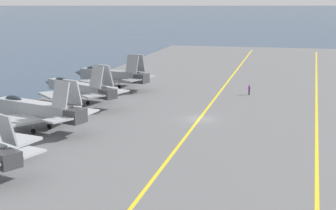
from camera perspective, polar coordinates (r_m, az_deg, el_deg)
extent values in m
plane|color=navy|center=(68.34, 3.48, -1.87)|extent=(2000.00, 2000.00, 0.00)
cube|color=slate|center=(68.29, 3.49, -1.71)|extent=(204.87, 54.50, 0.40)
cube|color=yellow|center=(67.41, 16.15, -2.17)|extent=(184.23, 8.10, 0.01)
cube|color=yellow|center=(68.24, 3.49, -1.54)|extent=(184.38, 0.36, 0.01)
cube|color=#38383A|center=(45.75, -17.41, -5.78)|extent=(2.58, 2.61, 1.40)
cube|color=#9EA3A8|center=(53.31, -17.86, -3.91)|extent=(6.82, 6.44, 0.28)
cube|color=#9EA3A8|center=(46.66, -17.53, -2.58)|extent=(1.84, 2.43, 2.80)
cube|color=#9EA3A8|center=(47.27, -15.44, -5.09)|extent=(3.36, 3.03, 0.20)
cube|color=#9EA3A8|center=(64.02, -14.66, -0.49)|extent=(5.27, 11.17, 1.90)
cube|color=#38383A|center=(59.51, -10.22, -1.21)|extent=(2.64, 2.39, 1.61)
ellipsoid|color=#232D38|center=(66.28, -16.73, 0.61)|extent=(1.83, 2.90, 1.04)
cube|color=#9EA3A8|center=(61.66, -16.63, -1.65)|extent=(6.65, 6.65, 0.28)
cube|color=#9EA3A8|center=(66.20, -12.31, -0.52)|extent=(5.17, 5.15, 0.28)
cube|color=#9EA3A8|center=(59.09, -11.82, 1.09)|extent=(1.54, 2.29, 3.02)
cube|color=#9EA3A8|center=(60.52, -10.53, 1.40)|extent=(1.54, 2.29, 3.02)
cube|color=#9EA3A8|center=(58.13, -12.09, -1.60)|extent=(3.46, 3.18, 0.20)
cube|color=#9EA3A8|center=(61.52, -9.09, -0.74)|extent=(3.07, 2.48, 0.20)
cylinder|color=#B2B2B7|center=(67.38, -17.03, -1.53)|extent=(0.16, 0.16, 1.59)
cylinder|color=black|center=(67.49, -17.00, -1.94)|extent=(0.40, 0.64, 0.60)
cylinder|color=#B2B2B7|center=(62.72, -14.73, -2.38)|extent=(0.16, 0.16, 1.59)
cylinder|color=black|center=(62.84, -14.70, -2.81)|extent=(0.40, 0.64, 0.60)
cylinder|color=#B2B2B7|center=(64.52, -13.03, -1.90)|extent=(0.16, 0.16, 1.59)
cylinder|color=black|center=(64.63, -13.01, -2.32)|extent=(0.40, 0.64, 0.60)
cube|color=#93999E|center=(77.82, -10.13, 1.90)|extent=(7.46, 11.36, 1.59)
cone|color=#5B5E60|center=(83.54, -13.04, 2.45)|extent=(2.46, 2.75, 1.52)
cube|color=#38383A|center=(72.21, -6.68, 1.23)|extent=(2.58, 2.63, 1.36)
ellipsoid|color=#232D38|center=(80.67, -11.72, 2.73)|extent=(2.24, 3.01, 0.88)
cube|color=#93999E|center=(75.75, -11.85, 1.16)|extent=(7.10, 7.11, 0.28)
cube|color=#93999E|center=(79.49, -8.10, 1.79)|extent=(6.04, 6.38, 0.28)
cube|color=#93999E|center=(72.29, -7.91, 3.12)|extent=(1.98, 2.48, 3.11)
cube|color=#93999E|center=(73.34, -6.89, 3.28)|extent=(1.98, 2.48, 3.11)
cube|color=#93999E|center=(71.22, -8.29, 1.04)|extent=(3.63, 3.57, 0.20)
cube|color=#93999E|center=(73.98, -5.63, 1.51)|extent=(3.42, 3.12, 0.20)
cylinder|color=#B2B2B7|center=(81.75, -11.99, 1.09)|extent=(0.16, 0.16, 1.78)
cylinder|color=black|center=(81.85, -11.97, 0.69)|extent=(0.49, 0.63, 0.60)
cylinder|color=#B2B2B7|center=(76.50, -10.20, 0.44)|extent=(0.16, 0.16, 1.78)
cylinder|color=black|center=(76.61, -10.18, 0.00)|extent=(0.49, 0.63, 0.60)
cylinder|color=#B2B2B7|center=(77.81, -8.88, 0.67)|extent=(0.16, 0.16, 1.78)
cylinder|color=black|center=(77.93, -8.87, 0.25)|extent=(0.49, 0.63, 0.60)
cube|color=gray|center=(90.73, -6.55, 3.29)|extent=(5.13, 11.52, 1.86)
cone|color=#5B5E60|center=(94.84, -9.78, 3.56)|extent=(2.32, 2.59, 1.76)
cube|color=#38383A|center=(86.84, -2.93, 2.97)|extent=(2.59, 2.40, 1.58)
ellipsoid|color=#232D38|center=(92.72, -8.29, 3.98)|extent=(1.79, 2.97, 1.02)
cube|color=gray|center=(87.97, -7.63, 2.59)|extent=(6.67, 6.73, 0.28)
cube|color=gray|center=(93.25, -5.12, 3.17)|extent=(5.06, 5.21, 0.28)
cube|color=gray|center=(86.38, -3.99, 4.54)|extent=(1.52, 2.35, 2.98)
cube|color=gray|center=(87.99, -3.28, 4.68)|extent=(1.52, 2.35, 2.98)
cube|color=gray|center=(85.19, -4.05, 2.78)|extent=(3.48, 3.21, 0.20)
cube|color=gray|center=(89.02, -2.36, 3.19)|extent=(3.04, 2.50, 0.20)
cylinder|color=#B2B2B7|center=(93.58, -8.62, 2.46)|extent=(0.16, 0.16, 1.46)
cylinder|color=black|center=(93.65, -8.61, 2.20)|extent=(0.39, 0.64, 0.60)
cylinder|color=#B2B2B7|center=(89.27, -6.42, 2.07)|extent=(0.16, 0.16, 1.46)
cylinder|color=black|center=(89.35, -6.42, 1.80)|extent=(0.39, 0.64, 0.60)
cylinder|color=#B2B2B7|center=(91.34, -5.45, 2.32)|extent=(0.16, 0.16, 1.46)
cylinder|color=black|center=(91.41, -5.44, 2.05)|extent=(0.39, 0.64, 0.60)
cylinder|color=#232328|center=(85.84, 8.98, 1.40)|extent=(0.24, 0.24, 0.84)
cube|color=purple|center=(85.72, 8.99, 1.86)|extent=(0.46, 0.41, 0.56)
sphere|color=#9E7051|center=(85.65, 9.00, 2.13)|extent=(0.22, 0.22, 0.22)
sphere|color=purple|center=(85.64, 9.00, 2.17)|extent=(0.24, 0.24, 0.24)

